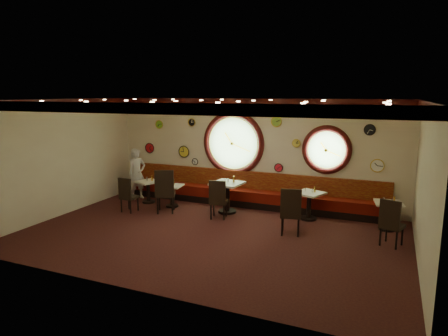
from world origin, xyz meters
TOP-DOWN VIEW (x-y plane):
  - floor at (0.00, 0.00)m, footprint 9.00×6.00m
  - ceiling at (0.00, 0.00)m, footprint 9.00×6.00m
  - wall_back at (0.00, 3.00)m, footprint 9.00×0.02m
  - wall_front at (0.00, -3.00)m, footprint 9.00×0.02m
  - wall_left at (-4.50, 0.00)m, footprint 0.02×6.00m
  - wall_right at (4.50, 0.00)m, footprint 0.02×6.00m
  - molding_back at (0.00, 2.95)m, footprint 9.00×0.10m
  - molding_front at (0.00, -2.95)m, footprint 9.00×0.10m
  - molding_left at (-4.45, 0.00)m, footprint 0.10×6.00m
  - molding_right at (4.45, 0.00)m, footprint 0.10×6.00m
  - banquette_base at (0.00, 2.72)m, footprint 8.00×0.55m
  - banquette_seat at (0.00, 2.72)m, footprint 8.00×0.55m
  - banquette_back at (0.00, 2.94)m, footprint 8.00×0.10m
  - porthole_left_glass at (-0.60, 3.00)m, footprint 1.66×0.02m
  - porthole_left_frame at (-0.60, 2.98)m, footprint 1.98×0.18m
  - porthole_left_ring at (-0.60, 2.95)m, footprint 1.61×0.03m
  - porthole_right_glass at (2.20, 3.00)m, footprint 1.10×0.02m
  - porthole_right_frame at (2.20, 2.98)m, footprint 1.38×0.18m
  - porthole_right_ring at (2.20, 2.95)m, footprint 1.09×0.03m
  - wall_clock_0 at (0.85, 2.96)m, footprint 0.24×0.03m
  - wall_clock_1 at (3.30, 2.96)m, footprint 0.28×0.03m
  - wall_clock_2 at (-1.90, 2.96)m, footprint 0.20×0.03m
  - wall_clock_3 at (-3.60, 2.96)m, footprint 0.32×0.03m
  - wall_clock_4 at (-2.30, 2.96)m, footprint 0.36×0.03m
  - wall_clock_5 at (1.35, 2.96)m, footprint 0.22×0.03m
  - wall_clock_6 at (0.75, 2.96)m, footprint 0.30×0.03m
  - wall_clock_7 at (-3.20, 2.96)m, footprint 0.26×0.03m
  - wall_clock_8 at (-2.00, 2.96)m, footprint 0.24×0.03m
  - wall_clock_9 at (3.55, 2.96)m, footprint 0.34×0.03m
  - table_a at (-2.99, 1.89)m, footprint 0.83×0.83m
  - table_b at (-2.08, 1.77)m, footprint 0.68×0.68m
  - table_c at (-0.33, 1.85)m, footprint 0.89×0.89m
  - table_d at (1.93, 2.13)m, footprint 0.90×0.90m
  - table_e at (3.90, 2.05)m, footprint 0.75×0.75m
  - chair_a at (-2.96, 0.78)m, footprint 0.44×0.44m
  - chair_b at (-1.92, 1.12)m, footprint 0.70×0.70m
  - chair_c at (-0.33, 1.21)m, footprint 0.54×0.54m
  - chair_d at (1.77, 0.73)m, footprint 0.58×0.58m
  - chair_e at (3.97, 0.88)m, footprint 0.58×0.58m
  - condiment_a_salt at (-3.07, 1.95)m, footprint 0.04×0.04m
  - condiment_b_salt at (-2.15, 1.84)m, footprint 0.03×0.03m
  - condiment_c_salt at (-0.43, 1.95)m, footprint 0.03×0.03m
  - condiment_d_salt at (1.82, 2.17)m, footprint 0.03×0.03m
  - condiment_a_pepper at (-3.01, 1.86)m, footprint 0.04×0.04m
  - condiment_b_pepper at (-2.02, 1.78)m, footprint 0.04×0.04m
  - condiment_c_pepper at (-0.31, 1.87)m, footprint 0.04×0.04m
  - condiment_d_pepper at (2.01, 2.12)m, footprint 0.03×0.03m
  - condiment_a_bottle at (-2.89, 1.96)m, footprint 0.05×0.05m
  - condiment_b_bottle at (-2.04, 1.84)m, footprint 0.05×0.05m
  - condiment_c_bottle at (-0.16, 1.92)m, footprint 0.06×0.06m
  - condiment_d_bottle at (2.06, 2.16)m, footprint 0.05×0.05m
  - condiment_e_salt at (3.78, 2.06)m, footprint 0.04×0.04m
  - condiment_e_pepper at (3.97, 1.97)m, footprint 0.04×0.04m
  - condiment_e_bottle at (4.02, 2.15)m, footprint 0.04×0.04m
  - waiter at (-3.60, 2.19)m, footprint 0.62×0.71m

SIDE VIEW (x-z plane):
  - floor at x=0.00m, z-range 0.00..0.00m
  - banquette_base at x=0.00m, z-range 0.00..0.20m
  - banquette_seat at x=0.00m, z-range 0.20..0.50m
  - table_b at x=-2.08m, z-range 0.09..0.75m
  - table_a at x=-2.99m, z-range 0.09..0.78m
  - table_e at x=3.90m, z-range 0.09..0.80m
  - table_d at x=1.93m, z-range 0.10..0.86m
  - table_c at x=-0.33m, z-range 0.12..1.00m
  - chair_a at x=-2.96m, z-range 0.26..0.89m
  - chair_e at x=3.97m, z-range 0.28..0.95m
  - chair_c at x=-0.33m, z-range 0.28..0.95m
  - chair_d at x=1.77m, z-range 0.30..1.02m
  - condiment_b_salt at x=-2.15m, z-range 0.66..0.75m
  - condiment_b_pepper at x=-2.02m, z-range 0.66..0.76m
  - chair_b at x=-1.92m, z-range 0.33..1.11m
  - condiment_a_salt at x=-3.07m, z-range 0.69..0.80m
  - condiment_a_pepper at x=-3.01m, z-range 0.69..0.80m
  - condiment_b_bottle at x=-2.04m, z-range 0.66..0.83m
  - banquette_back at x=0.00m, z-range 0.48..1.02m
  - condiment_e_salt at x=3.78m, z-range 0.71..0.82m
  - condiment_e_pepper at x=3.97m, z-range 0.71..0.82m
  - condiment_a_bottle at x=-2.89m, z-range 0.69..0.85m
  - condiment_e_bottle at x=4.02m, z-range 0.71..0.85m
  - condiment_d_salt at x=1.82m, z-range 0.76..0.84m
  - condiment_d_pepper at x=2.01m, z-range 0.76..0.85m
  - waiter at x=-3.60m, z-range 0.00..1.63m
  - condiment_d_bottle at x=2.06m, z-range 0.76..0.91m
  - condiment_c_salt at x=-0.43m, z-range 0.88..0.97m
  - condiment_c_pepper at x=-0.31m, z-range 0.88..1.00m
  - condiment_c_bottle at x=-0.16m, z-range 0.88..1.06m
  - wall_clock_0 at x=0.85m, z-range 1.08..1.32m
  - wall_clock_2 at x=-1.90m, z-range 1.10..1.30m
  - wall_clock_9 at x=3.55m, z-range 1.28..1.62m
  - wall_clock_4 at x=-2.30m, z-range 1.32..1.68m
  - wall_clock_3 at x=-3.60m, z-range 1.39..1.71m
  - wall_back at x=0.00m, z-range 0.00..3.20m
  - wall_front at x=0.00m, z-range 0.00..3.20m
  - wall_left at x=-4.50m, z-range 0.00..3.20m
  - wall_right at x=4.50m, z-range 0.00..3.20m
  - porthole_right_ring at x=2.20m, z-range 1.26..2.34m
  - porthole_right_glass at x=2.20m, z-range 1.25..2.35m
  - porthole_right_frame at x=2.20m, z-range 1.11..2.49m
  - porthole_left_glass at x=-0.60m, z-range 1.02..2.68m
  - porthole_left_frame at x=-0.60m, z-range 0.86..2.84m
  - porthole_left_ring at x=-0.60m, z-range 1.04..2.66m
  - wall_clock_5 at x=1.35m, z-range 1.84..2.06m
  - wall_clock_7 at x=-3.20m, z-range 2.22..2.48m
  - wall_clock_1 at x=3.30m, z-range 2.26..2.54m
  - wall_clock_8 at x=-2.00m, z-range 2.33..2.57m
  - wall_clock_6 at x=0.75m, z-range 2.40..2.70m
  - molding_back at x=0.00m, z-range 3.02..3.20m
  - molding_front at x=0.00m, z-range 3.02..3.20m
  - molding_left at x=-4.45m, z-range 3.02..3.20m
  - molding_right at x=4.45m, z-range 3.02..3.20m
  - ceiling at x=0.00m, z-range 3.19..3.21m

